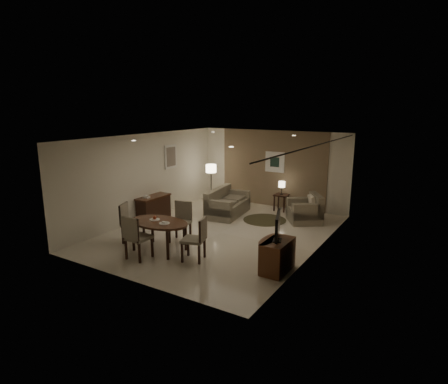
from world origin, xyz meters
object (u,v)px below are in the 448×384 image
Objects in this scene: console_desk at (154,208)px; chair_near at (139,237)px; sofa at (228,202)px; floor_lamp at (211,185)px; chair_far at (180,222)px; tv_cabinet at (277,256)px; armchair at (305,208)px; chair_right at (193,239)px; dining_table at (160,236)px; chair_left at (133,223)px; side_table at (281,202)px.

chair_near reaches higher than console_desk.
floor_lamp is at bearing 47.84° from sofa.
tv_cabinet is at bearing -19.94° from chair_far.
chair_near reaches higher than armchair.
chair_right reaches higher than sofa.
tv_cabinet is 0.56× the size of dining_table.
armchair is (1.19, 4.19, -0.08)m from chair_right.
dining_table is 3.58m from sofa.
floor_lamp is (-1.27, 5.03, 0.21)m from chair_near.
chair_left reaches higher than sofa.
side_table is 2.60m from floor_lamp.
tv_cabinet is 0.85× the size of chair_near.
floor_lamp reaches higher than console_desk.
tv_cabinet is 0.86× the size of chair_far.
console_desk is at bearing 136.80° from chair_far.
floor_lamp is at bearing -129.17° from armchair.
floor_lamp reaches higher than tv_cabinet.
console_desk is 5.11m from tv_cabinet.
tv_cabinet is 5.91m from floor_lamp.
console_desk is at bearing 162.95° from tv_cabinet.
tv_cabinet is 4.46m from sofa.
sofa is at bearing 134.80° from tv_cabinet.
side_table is at bearing -50.76° from sofa.
chair_far is (-2.95, 0.37, 0.17)m from tv_cabinet.
chair_far reaches higher than chair_left.
tv_cabinet is at bearing -17.05° from console_desk.
chair_far is at bearing -69.02° from floor_lamp.
armchair is 3.64m from floor_lamp.
console_desk is 2.70m from dining_table.
tv_cabinet is 1.98m from chair_right.
dining_table is (1.90, -1.91, -0.00)m from console_desk.
chair_right is at bearing -33.37° from console_desk.
chair_far is 3.88m from floor_lamp.
chair_far is 4.04m from armchair.
chair_right is 1.05× the size of armchair.
floor_lamp reaches higher than chair_far.
floor_lamp is (-3.62, 0.26, 0.30)m from armchair.
floor_lamp is (-2.43, 4.44, 0.22)m from chair_right.
chair_near reaches higher than chair_left.
floor_lamp is at bearing -168.35° from chair_right.
floor_lamp reaches higher than armchair.
chair_right is at bearing -61.35° from floor_lamp.
armchair is at bearing -4.07° from floor_lamp.
chair_left reaches higher than armchair.
chair_near is at bearing 173.18° from sofa.
armchair is 1.72× the size of side_table.
armchair is (2.35, 4.77, -0.09)m from chair_near.
chair_right is (2.07, -0.16, -0.00)m from chair_left.
console_desk is at bearing 125.76° from sofa.
tv_cabinet is 0.61× the size of floor_lamp.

